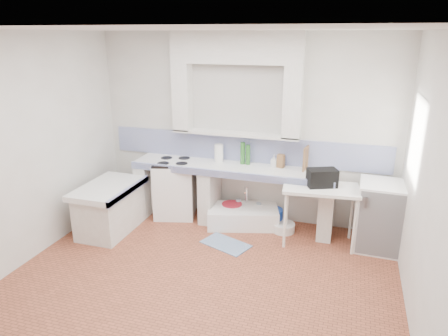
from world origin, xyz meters
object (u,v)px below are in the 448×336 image
(stove, at_px, (175,189))
(side_table, at_px, (319,215))
(fridge, at_px, (380,216))
(sink, at_px, (243,217))

(stove, relative_size, side_table, 0.87)
(side_table, bearing_deg, fridge, 2.42)
(stove, distance_m, side_table, 2.26)
(stove, bearing_deg, side_table, -21.62)
(sink, xyz_separation_m, side_table, (1.13, -0.23, 0.29))
(sink, bearing_deg, side_table, -27.60)
(sink, relative_size, side_table, 1.05)
(side_table, bearing_deg, stove, 167.78)
(side_table, bearing_deg, sink, 162.95)
(sink, height_order, fridge, fridge)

